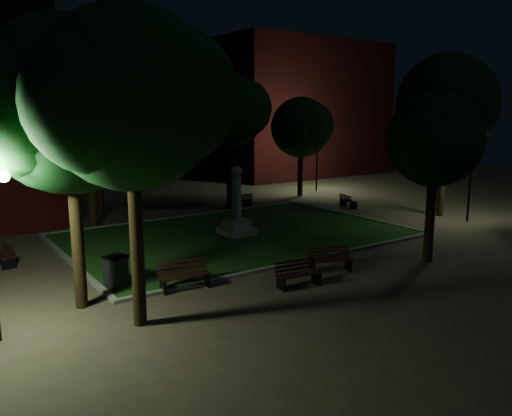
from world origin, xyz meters
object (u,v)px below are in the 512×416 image
Objects in this scene: monument at (237,215)px; bench_right_side at (348,201)px; bench_left_side at (4,256)px; bench_west_near at (184,276)px; trash_bin at (116,272)px; bench_far_side at (240,202)px; bench_near_right at (330,260)px; bench_near_left at (298,274)px.

monument is 9.71m from bench_right_side.
bench_right_side is (19.13, 1.10, -0.01)m from bench_left_side.
bench_west_near is 2.25m from trash_bin.
bench_far_side is (3.63, 5.30, -0.53)m from monument.
bench_west_near is at bearing -171.85° from bench_near_right.
monument is 2.16× the size of bench_right_side.
bench_near_right is 1.52× the size of trash_bin.
bench_far_side is at bearing 77.56° from bench_right_side.
bench_near_right reaches higher than bench_near_left.
bench_west_near reaches higher than bench_left_side.
bench_left_side is at bearing 173.67° from monument.
bench_far_side is (13.33, 4.23, 0.06)m from bench_left_side.
bench_left_side is at bearing 164.54° from bench_near_right.
bench_near_right reaches higher than bench_left_side.
bench_west_near is 13.71m from bench_far_side.
bench_near_left is 3.73m from bench_west_near.
bench_left_side is at bearing 109.15° from bench_right_side.
bench_west_near is (-3.19, 1.94, 0.03)m from bench_near_left.
bench_right_side is at bearing 34.32° from bench_west_near.
bench_far_side is at bearing 57.39° from bench_west_near.
bench_right_side is (9.56, 8.63, -0.05)m from bench_near_right.
bench_near_right is at bearing 24.60° from bench_near_left.
trash_bin is at bearing 155.17° from bench_near_left.
bench_near_left reaches higher than bench_right_side.
bench_near_left is at bearing 55.23° from bench_far_side.
bench_near_right is 7.48m from trash_bin.
monument reaches higher than trash_bin.
bench_near_right is 12.18m from bench_left_side.
monument is 6.45m from bench_far_side.
bench_near_right is 12.88m from bench_right_side.
bench_near_right is at bearing 147.93° from bench_right_side.
bench_near_left is at bearing 144.48° from bench_right_side.
bench_west_near is at bearing 39.54° from bench_far_side.
bench_far_side is at bearing 73.10° from bench_near_left.
bench_far_side reaches higher than bench_near_left.
bench_near_left is 0.93× the size of bench_far_side.
bench_west_near is (-5.29, -5.11, -0.52)m from monument.
bench_far_side is (5.73, 12.35, 0.03)m from bench_near_left.
bench_left_side is 19.16m from bench_right_side.
bench_near_left is at bearing -140.67° from bench_near_right.
bench_left_side is (-4.40, 6.19, -0.07)m from bench_west_near.
bench_near_left is 1.48× the size of trash_bin.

